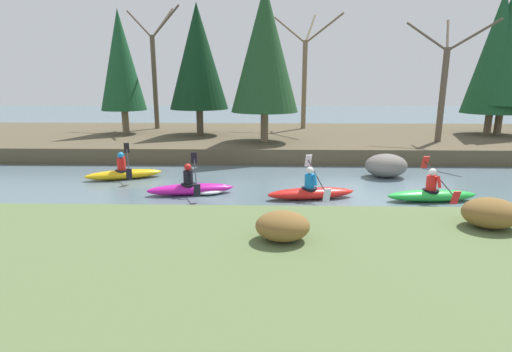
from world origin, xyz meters
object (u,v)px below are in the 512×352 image
kayaker_trailing (194,188)px  boulder_midstream (386,166)px  kayaker_lead (433,194)px  kayaker_middle (312,192)px  kayaker_far_back (124,173)px

kayaker_trailing → boulder_midstream: size_ratio=1.80×
kayaker_lead → boulder_midstream: (-0.53, 3.05, 0.22)m
kayaker_middle → boulder_midstream: bearing=32.3°
kayaker_middle → boulder_midstream: 4.24m
boulder_midstream → kayaker_middle: bearing=-136.9°
kayaker_lead → boulder_midstream: size_ratio=1.80×
kayaker_trailing → kayaker_lead: bearing=-16.5°
kayaker_far_back → boulder_midstream: (9.72, 0.54, 0.22)m
kayaker_lead → kayaker_trailing: (-7.32, 0.55, -0.02)m
boulder_midstream → kayaker_lead: bearing=-80.2°
kayaker_lead → kayaker_trailing: same height
kayaker_trailing → boulder_midstream: 7.24m
kayaker_middle → kayaker_trailing: (-3.70, 0.40, -0.02)m
kayaker_lead → kayaker_trailing: size_ratio=1.00×
kayaker_middle → kayaker_trailing: 3.72m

